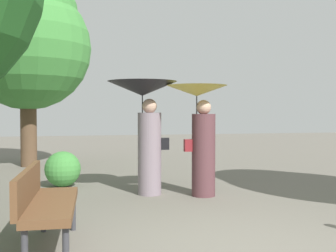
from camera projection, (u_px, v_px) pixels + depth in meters
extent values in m
cylinder|color=gray|center=(150.00, 154.00, 6.94)|extent=(0.39, 0.39, 1.38)
sphere|color=tan|center=(149.00, 106.00, 6.91)|extent=(0.25, 0.25, 0.25)
cylinder|color=#333338|center=(142.00, 118.00, 6.90)|extent=(0.02, 0.02, 0.76)
cone|color=black|center=(142.00, 89.00, 6.89)|extent=(1.17, 1.17, 0.24)
cube|color=black|center=(165.00, 144.00, 6.97)|extent=(0.14, 0.10, 0.20)
cylinder|color=#563338|center=(204.00, 155.00, 6.82)|extent=(0.39, 0.39, 1.36)
sphere|color=tan|center=(204.00, 107.00, 6.79)|extent=(0.24, 0.24, 0.24)
cylinder|color=#333338|center=(197.00, 119.00, 6.79)|extent=(0.02, 0.02, 0.76)
cone|color=#D8C64C|center=(197.00, 91.00, 6.77)|extent=(1.00, 1.00, 0.18)
cube|color=maroon|center=(188.00, 145.00, 6.78)|extent=(0.14, 0.10, 0.20)
cylinder|color=#38383D|center=(66.00, 249.00, 3.55)|extent=(0.06, 0.06, 0.44)
cylinder|color=#38383D|center=(25.00, 252.00, 3.49)|extent=(0.06, 0.06, 0.44)
cylinder|color=#38383D|center=(73.00, 212.00, 4.87)|extent=(0.06, 0.06, 0.44)
cylinder|color=#38383D|center=(43.00, 213.00, 4.81)|extent=(0.06, 0.06, 0.44)
cube|color=brown|center=(53.00, 205.00, 4.17)|extent=(0.49, 1.51, 0.08)
cube|color=brown|center=(28.00, 186.00, 4.12)|extent=(0.11, 1.50, 0.35)
cylinder|color=brown|center=(28.00, 87.00, 10.38)|extent=(0.40, 0.40, 4.01)
sphere|color=#428C3D|center=(28.00, 47.00, 10.34)|extent=(3.15, 3.15, 3.15)
sphere|color=#428C3D|center=(27.00, 15.00, 10.31)|extent=(2.52, 2.52, 2.52)
sphere|color=#428C3D|center=(63.00, 169.00, 7.65)|extent=(0.66, 0.66, 0.66)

